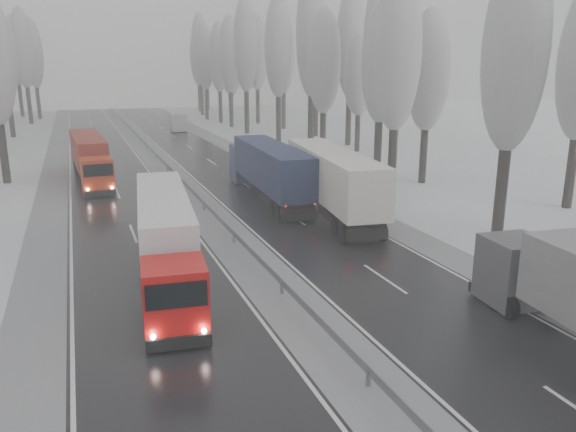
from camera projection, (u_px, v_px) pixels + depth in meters
carriageway_right at (265, 198)px, 43.14m from camera, size 7.50×200.00×0.03m
carriageway_left at (124, 210)px, 39.56m from camera, size 7.50×200.00×0.03m
median_slush at (198, 204)px, 41.35m from camera, size 3.00×200.00×0.04m
shoulder_right at (324, 193)px, 44.83m from camera, size 2.40×200.00×0.04m
shoulder_left at (49, 217)px, 37.87m from camera, size 2.40×200.00×0.04m
median_guardrail at (198, 197)px, 41.19m from camera, size 0.12×200.00×0.76m
tree_16 at (515, 51)px, 30.77m from camera, size 3.60×3.60×16.53m
tree_18 at (397, 54)px, 40.85m from camera, size 3.60×3.60×16.58m
tree_19 at (429, 72)px, 46.68m from camera, size 3.60×3.60×14.57m
tree_20 at (382, 63)px, 49.50m from camera, size 3.60×3.60×15.71m
tree_21 at (382, 43)px, 53.39m from camera, size 3.60×3.60×18.62m
tree_22 at (324, 62)px, 58.60m from camera, size 3.60×3.60×15.86m
tree_23 at (359, 76)px, 64.75m from camera, size 3.60×3.60×13.55m
tree_24 at (312, 35)px, 63.03m from camera, size 3.60×3.60×20.49m
tree_25 at (350, 44)px, 69.18m from camera, size 3.60×3.60×19.44m
tree_26 at (278, 48)px, 72.46m from camera, size 3.60×3.60×18.78m
tree_27 at (316, 55)px, 78.71m from camera, size 3.60×3.60×17.62m
tree_28 at (245, 46)px, 81.56m from camera, size 3.60×3.60×19.62m
tree_29 at (283, 54)px, 87.94m from camera, size 3.60×3.60×18.11m
tree_30 at (230, 55)px, 90.73m from camera, size 3.60×3.60×17.86m
tree_31 at (257, 53)px, 96.24m from camera, size 3.60×3.60×18.58m
tree_32 at (219, 58)px, 97.62m from camera, size 3.60×3.60×17.33m
tree_33 at (231, 69)px, 102.81m from camera, size 3.60×3.60×14.33m
tree_34 at (205, 57)px, 103.69m from camera, size 3.60×3.60×17.63m
tree_35 at (247, 56)px, 110.34m from camera, size 3.60×3.60×18.25m
tree_36 at (200, 50)px, 112.60m from camera, size 3.60×3.60×20.23m
tree_37 at (229, 62)px, 119.23m from camera, size 3.60×3.60×16.37m
tree_38 at (198, 58)px, 123.09m from camera, size 3.60×3.60×17.97m
tree_39 at (207, 63)px, 127.96m from camera, size 3.60×3.60×16.19m
tree_70 at (3, 57)px, 77.36m from camera, size 3.60×3.60×17.09m
tree_74 at (23, 49)px, 95.55m from camera, size 3.60×3.60×19.68m
tree_76 at (33, 54)px, 104.57m from camera, size 3.60×3.60×18.55m
tree_77 at (4, 69)px, 106.97m from camera, size 3.60×3.60×14.32m
tree_78 at (15, 51)px, 109.16m from camera, size 3.60×3.60×19.55m
tree_79 at (2, 60)px, 112.24m from camera, size 3.60×3.60×17.07m
truck_blue_box at (268, 167)px, 42.49m from camera, size 3.50×16.64×4.24m
truck_cream_box at (328, 176)px, 38.31m from camera, size 4.90×17.47×4.44m
box_truck_distant at (178, 121)px, 88.17m from camera, size 3.14×7.67×2.78m
truck_red_white at (165, 231)px, 26.86m from camera, size 3.84×14.97×3.81m
truck_red_red at (89, 155)px, 49.66m from camera, size 3.10×15.10×3.85m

